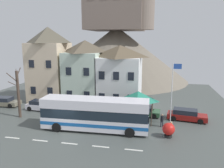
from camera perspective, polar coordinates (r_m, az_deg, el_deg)
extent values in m
cube|color=#4A504D|center=(24.00, -12.40, -12.36)|extent=(40.00, 60.00, 0.06)
cube|color=silver|center=(24.61, -24.16, -12.43)|extent=(1.60, 0.20, 0.01)
cube|color=silver|center=(23.06, -17.94, -13.59)|extent=(1.60, 0.20, 0.01)
cube|color=silver|center=(21.81, -10.84, -14.72)|extent=(1.60, 0.20, 0.01)
cube|color=silver|center=(20.92, -2.94, -15.70)|extent=(1.60, 0.20, 0.01)
cube|color=silver|center=(20.43, 5.57, -16.44)|extent=(1.60, 0.20, 0.01)
cube|color=beige|center=(36.20, -15.60, 2.96)|extent=(5.34, 5.64, 9.00)
pyramid|color=#534E3F|center=(35.86, -16.09, 11.99)|extent=(5.34, 5.64, 2.39)
cube|color=black|center=(34.82, -19.49, -1.52)|extent=(0.80, 0.06, 1.10)
cube|color=black|center=(33.53, -15.58, -1.77)|extent=(0.80, 0.06, 1.10)
cube|color=black|center=(34.21, -19.92, 4.88)|extent=(0.80, 0.06, 1.10)
cube|color=black|center=(32.89, -15.94, 4.88)|extent=(0.80, 0.06, 1.10)
cube|color=silver|center=(34.73, -6.76, 1.82)|extent=(5.20, 6.99, 7.63)
pyramid|color=brown|center=(34.27, -6.94, 9.60)|extent=(5.20, 6.99, 1.77)
cube|color=black|center=(32.35, -10.85, -2.61)|extent=(0.80, 0.06, 1.10)
cube|color=black|center=(31.45, -6.47, -2.88)|extent=(0.80, 0.06, 1.10)
cube|color=black|center=(31.73, -11.07, 3.22)|extent=(0.80, 0.06, 1.10)
cube|color=black|center=(30.81, -6.61, 3.12)|extent=(0.80, 0.06, 1.10)
cube|color=white|center=(32.95, 2.02, 0.82)|extent=(5.99, 5.95, 7.00)
pyramid|color=brown|center=(32.44, 2.08, 8.42)|extent=(5.99, 5.95, 1.73)
cube|color=black|center=(30.89, -2.62, -3.37)|extent=(0.80, 0.06, 1.10)
cube|color=black|center=(30.46, 1.03, -3.57)|extent=(0.80, 0.06, 1.10)
cube|color=black|center=(30.17, 4.76, -3.76)|extent=(0.80, 0.06, 1.10)
cube|color=black|center=(30.26, -2.67, 2.22)|extent=(0.80, 0.06, 1.10)
cube|color=black|center=(29.83, 1.05, 2.09)|extent=(0.80, 0.06, 1.10)
cube|color=black|center=(29.52, 4.86, 1.96)|extent=(0.80, 0.06, 1.10)
cone|color=#71685A|center=(53.57, 1.11, 7.88)|extent=(33.46, 33.46, 12.56)
cube|color=#79695F|center=(53.78, 1.15, 17.40)|extent=(12.52, 12.52, 7.28)
cylinder|color=gray|center=(50.03, 7.92, 19.24)|extent=(4.91, 4.91, 9.84)
cube|color=white|center=(24.10, -4.36, -9.74)|extent=(11.32, 2.83, 1.21)
cube|color=#1959A5|center=(24.08, -4.37, -9.60)|extent=(11.35, 2.85, 0.36)
cube|color=#19232D|center=(23.72, -4.40, -7.22)|extent=(11.22, 2.78, 1.02)
cube|color=white|center=(23.42, -4.44, -4.92)|extent=(11.32, 2.83, 0.96)
cube|color=#19232D|center=(23.02, 9.47, -7.93)|extent=(0.12, 2.08, 0.98)
cylinder|color=black|center=(24.72, 5.11, -10.08)|extent=(1.01, 0.31, 1.00)
cylinder|color=black|center=(22.53, 4.56, -12.27)|extent=(1.01, 0.31, 1.00)
cylinder|color=black|center=(26.43, -11.86, -8.85)|extent=(1.01, 0.31, 1.00)
cylinder|color=black|center=(24.39, -13.96, -10.69)|extent=(1.01, 0.31, 1.00)
cylinder|color=#473D33|center=(28.63, 3.64, -5.56)|extent=(0.14, 0.14, 2.40)
cylinder|color=#473D33|center=(28.37, 10.28, -5.88)|extent=(0.14, 0.14, 2.40)
cylinder|color=#473D33|center=(25.53, 2.56, -7.67)|extent=(0.14, 0.14, 2.40)
cylinder|color=#473D33|center=(25.24, 10.05, -8.07)|extent=(0.14, 0.14, 2.40)
pyramid|color=#248066|center=(26.39, 6.72, -3.08)|extent=(3.60, 3.60, 1.15)
cube|color=silver|center=(32.13, -17.68, -5.46)|extent=(3.95, 1.92, 0.68)
cube|color=#1E232D|center=(32.07, -18.04, -4.42)|extent=(2.40, 1.63, 0.49)
cylinder|color=black|center=(32.21, -14.95, -5.64)|extent=(0.65, 0.23, 0.64)
cylinder|color=black|center=(30.86, -16.46, -6.47)|extent=(0.65, 0.23, 0.64)
cylinder|color=black|center=(33.52, -18.76, -5.20)|extent=(0.65, 0.23, 0.64)
cylinder|color=black|center=(32.23, -20.37, -5.96)|extent=(0.65, 0.23, 0.64)
cube|color=#2F5A37|center=(28.74, 8.17, -7.13)|extent=(4.07, 2.04, 0.56)
cube|color=#1E232D|center=(28.60, 7.80, -6.09)|extent=(2.47, 1.74, 0.51)
cylinder|color=black|center=(29.51, 10.92, -7.02)|extent=(0.65, 0.23, 0.64)
cylinder|color=black|center=(27.85, 10.66, -8.14)|extent=(0.65, 0.23, 0.64)
cylinder|color=black|center=(29.78, 5.83, -6.70)|extent=(0.65, 0.23, 0.64)
cylinder|color=black|center=(28.13, 5.26, -7.78)|extent=(0.65, 0.23, 0.64)
cube|color=#75705C|center=(36.07, -25.82, -4.35)|extent=(4.50, 1.97, 0.57)
cube|color=#1E232D|center=(36.06, -26.19, -3.45)|extent=(2.72, 1.69, 0.57)
cylinder|color=black|center=(35.98, -23.11, -4.40)|extent=(0.65, 0.22, 0.64)
cylinder|color=black|center=(34.61, -24.64, -5.12)|extent=(0.65, 0.22, 0.64)
cube|color=maroon|center=(28.32, 18.62, -7.86)|extent=(4.73, 2.31, 0.62)
cube|color=#1E232D|center=(28.14, 18.24, -6.70)|extent=(2.90, 1.86, 0.56)
cylinder|color=black|center=(29.18, 21.60, -7.85)|extent=(0.66, 0.28, 0.64)
cylinder|color=black|center=(27.64, 21.70, -8.92)|extent=(0.66, 0.28, 0.64)
cylinder|color=black|center=(29.19, 15.68, -7.45)|extent=(0.66, 0.28, 0.64)
cylinder|color=black|center=(27.64, 15.43, -8.51)|extent=(0.66, 0.28, 0.64)
cylinder|color=#2D2D38|center=(25.68, 12.83, -9.83)|extent=(0.13, 0.13, 0.72)
cylinder|color=#2D2D38|center=(25.58, 12.41, -9.90)|extent=(0.13, 0.13, 0.72)
cylinder|color=black|center=(25.42, 12.68, -8.62)|extent=(0.34, 0.34, 0.57)
sphere|color=#9E7A60|center=(25.29, 12.72, -7.76)|extent=(0.23, 0.23, 0.23)
cylinder|color=#38332D|center=(23.50, 14.99, -11.98)|extent=(0.18, 0.18, 0.72)
cylinder|color=#38332D|center=(23.37, 14.58, -12.09)|extent=(0.18, 0.18, 0.72)
cylinder|color=#7F6B56|center=(23.19, 14.86, -10.57)|extent=(0.33, 0.33, 0.67)
sphere|color=tan|center=(23.03, 14.92, -9.53)|extent=(0.22, 0.22, 0.22)
cube|color=#33473D|center=(28.73, 9.05, -7.19)|extent=(1.67, 0.45, 0.08)
cube|color=#33473D|center=(28.87, 9.08, -6.64)|extent=(1.67, 0.06, 0.40)
cube|color=#2D2D33|center=(28.84, 7.53, -7.55)|extent=(0.08, 0.36, 0.45)
cube|color=#2D2D33|center=(28.78, 10.54, -7.68)|extent=(0.08, 0.36, 0.45)
cylinder|color=silver|center=(25.70, 15.01, -2.58)|extent=(0.10, 0.10, 7.00)
cube|color=#264CA5|center=(25.19, 16.40, 4.35)|extent=(0.90, 0.03, 0.56)
cylinder|color=black|center=(23.31, 14.19, -12.77)|extent=(0.74, 0.74, 0.25)
sphere|color=red|center=(23.02, 14.28, -11.08)|extent=(1.23, 1.23, 1.23)
cylinder|color=#47382D|center=(29.55, -22.83, -2.47)|extent=(0.33, 0.33, 5.82)
cylinder|color=#47382D|center=(28.82, -23.20, 0.70)|extent=(0.44, 0.79, 0.52)
cylinder|color=#47382D|center=(29.21, -24.24, 1.54)|extent=(1.08, 0.68, 1.21)
cylinder|color=#47382D|center=(29.25, -22.78, 2.82)|extent=(0.29, 0.67, 1.06)
cylinder|color=#47382D|center=(28.50, -23.24, 0.93)|extent=(0.77, 1.28, 0.75)
cylinder|color=#47382D|center=(29.17, -24.04, 0.05)|extent=(0.79, 0.86, 0.70)
cylinder|color=#47382D|center=(29.52, -23.25, 2.31)|extent=(0.61, 0.74, 1.23)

